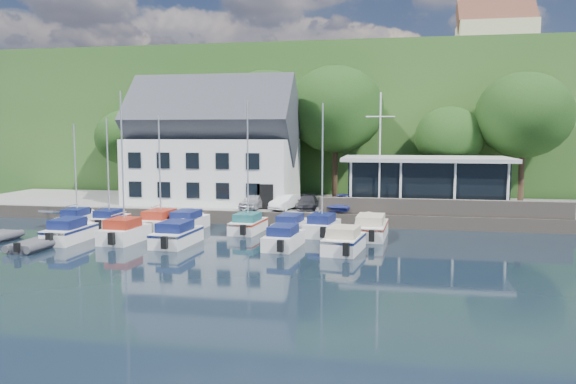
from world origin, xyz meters
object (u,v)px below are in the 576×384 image
car_dgrey (308,202)px  boat_r1_5 (291,224)px  harbor_building (214,152)px  boat_r2_4 (344,239)px  flagpole (380,153)px  boat_r1_4 (248,172)px  boat_r1_1 (108,173)px  boat_r2_1 (123,168)px  boat_r1_3 (188,220)px  dinghy_1 (32,244)px  boat_r1_0 (75,171)px  boat_r1_2 (160,167)px  car_white (286,202)px  boat_r2_0 (70,230)px  club_pavilion (425,182)px  boat_r1_7 (371,226)px  boat_r2_2 (177,233)px  boat_r1_6 (322,170)px  boat_r2_3 (284,236)px  car_blue (343,202)px  car_silver (255,201)px

car_dgrey → boat_r1_5: car_dgrey is taller
harbor_building → car_dgrey: harbor_building is taller
boat_r2_4 → flagpole: bearing=88.6°
boat_r1_4 → boat_r1_1: bearing=-176.3°
boat_r1_4 → boat_r2_1: size_ratio=0.89×
boat_r1_3 → dinghy_1: boat_r1_3 is taller
boat_r1_0 → boat_r1_5: bearing=-3.1°
boat_r1_2 → boat_r2_4: boat_r1_2 is taller
car_white → boat_r2_0: bearing=-121.6°
harbor_building → club_pavilion: 18.15m
flagpole → boat_r2_0: 22.73m
boat_r1_7 → flagpole: bearing=89.0°
boat_r1_2 → boat_r2_2: (3.16, -4.91, -3.85)m
boat_r1_4 → boat_r2_2: (-3.30, -5.17, -3.50)m
boat_r2_1 → boat_r2_4: size_ratio=1.79×
car_dgrey → boat_r2_4: (3.82, -11.09, -0.77)m
car_dgrey → boat_r1_6: 6.75m
car_dgrey → boat_r2_3: (0.07, -10.47, -0.84)m
boat_r1_7 → boat_r2_1: 16.74m
boat_r1_1 → dinghy_1: boat_r1_1 is taller
boat_r2_3 → car_blue: bearing=80.5°
boat_r1_2 → harbor_building: bearing=87.3°
boat_r1_3 → boat_r1_7: 13.21m
boat_r1_1 → boat_r2_4: (17.99, -5.66, -3.33)m
boat_r1_1 → boat_r1_5: 14.21m
boat_r2_4 → harbor_building: bearing=139.6°
boat_r2_3 → boat_r2_4: (3.74, -0.62, 0.07)m
boat_r1_3 → boat_r1_4: boat_r1_4 is taller
flagpole → boat_r1_3: size_ratio=1.46×
boat_r2_1 → car_blue: bearing=42.2°
boat_r2_0 → boat_r2_3: boat_r2_0 is taller
boat_r2_3 → boat_r1_2: bearing=161.1°
boat_r2_0 → dinghy_1: size_ratio=1.86×
boat_r1_0 → boat_r1_3: bearing=-3.2°
club_pavilion → car_blue: size_ratio=3.38×
boat_r1_4 → boat_r1_6: boat_r1_6 is taller
car_blue → boat_r2_3: bearing=-95.1°
car_silver → flagpole: bearing=12.4°
car_blue → boat_r1_2: size_ratio=0.42×
car_silver → boat_r2_3: 10.69m
harbor_building → club_pavilion: (18.00, -0.50, -2.30)m
car_blue → dinghy_1: car_blue is taller
car_blue → boat_r1_7: bearing=-57.8°
car_dgrey → boat_r1_6: (1.87, -5.76, 2.98)m
boat_r1_1 → boat_r1_6: bearing=2.1°
car_silver → flagpole: flagpole is taller
flagpole → boat_r2_2: bearing=-140.2°
car_blue → boat_r1_4: boat_r1_4 is taller
harbor_building → boat_r2_1: bearing=-96.7°
car_silver → boat_r1_5: (3.78, -4.80, -0.94)m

